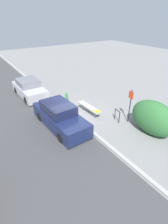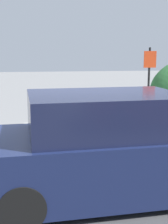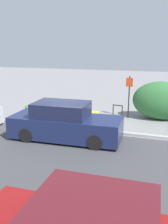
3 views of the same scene
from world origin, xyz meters
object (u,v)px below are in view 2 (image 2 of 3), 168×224
parked_car_near (113,150)px  bike_rack (138,115)px  bench (73,126)px  sign_post (149,80)px

parked_car_near → bike_rack: bearing=63.1°
bench → parked_car_near: (0.31, -2.48, 0.19)m
bike_rack → sign_post: (0.48, 0.55, 0.88)m
bike_rack → parked_car_near: 3.81m
parked_car_near → sign_post: bearing=60.4°
parked_car_near → bench: bearing=94.9°
bench → parked_car_near: bearing=-85.0°
sign_post → parked_car_near: sign_post is taller
bench → bike_rack: bike_rack is taller
bench → parked_car_near: 2.51m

